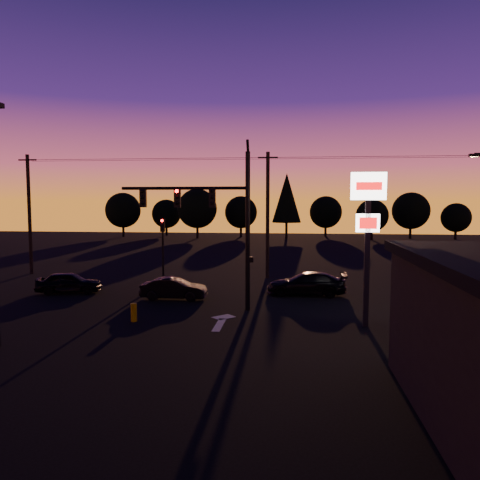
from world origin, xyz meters
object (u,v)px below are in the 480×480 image
(traffic_signal_mast, at_px, (216,213))
(car_right, at_px, (307,284))
(secondary_signal, at_px, (163,240))
(bollard, at_px, (134,312))
(car_left, at_px, (69,282))
(car_mid, at_px, (174,288))
(suv_parked, at_px, (468,334))
(pylon_sign, at_px, (368,216))

(traffic_signal_mast, relative_size, car_right, 1.85)
(secondary_signal, bearing_deg, car_right, -18.83)
(bollard, xyz_separation_m, car_left, (-6.11, 6.02, 0.22))
(bollard, height_order, car_right, car_right)
(traffic_signal_mast, relative_size, car_mid, 2.32)
(traffic_signal_mast, relative_size, suv_parked, 1.67)
(pylon_sign, xyz_separation_m, bollard, (-10.52, -0.32, -4.49))
(secondary_signal, xyz_separation_m, car_right, (9.61, -3.28, -2.19))
(secondary_signal, bearing_deg, suv_parked, -41.29)
(car_left, bearing_deg, secondary_signal, -59.60)
(car_left, relative_size, car_right, 0.81)
(car_left, height_order, suv_parked, suv_parked)
(bollard, xyz_separation_m, suv_parked, (13.67, -3.00, 0.29))
(pylon_sign, bearing_deg, suv_parked, -46.48)
(bollard, height_order, car_mid, car_mid)
(suv_parked, bearing_deg, car_left, 121.95)
(car_left, height_order, car_mid, car_left)
(secondary_signal, relative_size, suv_parked, 0.85)
(secondary_signal, bearing_deg, car_mid, -68.41)
(car_mid, bearing_deg, bollard, 172.16)
(secondary_signal, bearing_deg, traffic_signal_mast, -56.81)
(car_mid, height_order, car_right, car_right)
(pylon_sign, bearing_deg, traffic_signal_mast, 160.64)
(car_left, bearing_deg, bollard, -146.96)
(secondary_signal, xyz_separation_m, pylon_sign, (12.00, -9.99, 2.05))
(bollard, bearing_deg, car_left, 135.43)
(pylon_sign, xyz_separation_m, car_mid, (-9.90, 4.67, -4.31))
(traffic_signal_mast, xyz_separation_m, secondary_signal, (-4.90, 7.49, -2.07))
(car_left, xyz_separation_m, suv_parked, (19.78, -9.02, 0.07))
(car_mid, distance_m, suv_parked, 15.30)
(secondary_signal, relative_size, pylon_sign, 0.64)
(pylon_sign, distance_m, bollard, 11.45)
(secondary_signal, xyz_separation_m, car_mid, (2.10, -5.32, -2.25))
(secondary_signal, height_order, car_left, secondary_signal)
(bollard, bearing_deg, pylon_sign, 1.72)
(car_left, distance_m, car_right, 14.28)
(bollard, xyz_separation_m, car_right, (8.14, 7.02, 0.25))
(car_left, xyz_separation_m, car_mid, (6.73, -1.03, -0.04))
(traffic_signal_mast, height_order, pylon_sign, traffic_signal_mast)
(bollard, height_order, suv_parked, suv_parked)
(car_right, distance_m, suv_parked, 11.45)
(bollard, relative_size, car_right, 0.18)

